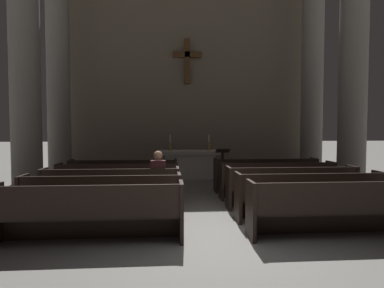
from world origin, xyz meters
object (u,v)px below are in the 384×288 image
pew_left_row_1 (90,213)px  pew_right_row_3 (292,187)px  column_left_third (58,80)px  column_right_third (312,83)px  pew_right_row_5 (266,175)px  column_right_second (353,70)px  pew_right_row_4 (277,180)px  pew_left_row_4 (118,182)px  pew_left_row_2 (102,199)px  pew_right_row_1 (336,208)px  lectern (223,167)px  pew_left_row_5 (124,176)px  candlestick_right (209,146)px  altar (190,164)px  column_left_second (25,65)px  pew_right_row_2 (310,196)px  pew_left_row_3 (111,190)px  lone_worshipper (158,179)px  candlestick_left (170,146)px

pew_left_row_1 → pew_right_row_3: (4.02, 1.95, 0.00)m
column_left_third → column_right_third: bearing=0.0°
pew_right_row_5 → column_right_second: size_ratio=0.41×
pew_right_row_3 → column_left_third: size_ratio=0.41×
pew_right_row_4 → column_right_third: (2.67, 3.92, 3.05)m
pew_left_row_1 → pew_left_row_4: same height
pew_left_row_1 → pew_left_row_2: same height
pew_right_row_1 → column_left_third: bearing=134.3°
lectern → pew_left_row_2: bearing=-124.8°
pew_left_row_5 → pew_right_row_5: (4.02, 0.00, 0.00)m
column_left_third → candlestick_right: size_ratio=12.68×
altar → column_left_second: bearing=-153.1°
column_right_third → altar: (-4.68, -0.35, -2.99)m
column_right_second → lectern: 4.88m
pew_left_row_1 → pew_left_row_4: bearing=90.0°
pew_right_row_4 → altar: altar is taller
lectern → pew_right_row_2: bearing=-76.8°
pew_left_row_3 → lectern: 4.50m
column_right_third → pew_left_row_3: bearing=-143.8°
lectern → lone_worshipper: lone_worshipper is taller
pew_left_row_1 → column_right_second: size_ratio=0.41×
column_left_second → column_right_second: size_ratio=1.00×
pew_right_row_2 → pew_right_row_3: size_ratio=1.00×
pew_left_row_4 → candlestick_right: 4.53m
pew_right_row_2 → column_right_second: size_ratio=0.41×
pew_left_row_2 → pew_left_row_1: bearing=-90.0°
pew_left_row_1 → lone_worshipper: 2.25m
column_left_second → lectern: (5.68, 1.17, -2.98)m
pew_left_row_1 → pew_right_row_1: same height
candlestick_left → lone_worshipper: (-0.29, -4.51, -0.49)m
lectern → pew_left_row_3: bearing=-132.0°
pew_left_row_5 → column_right_third: size_ratio=0.41×
lectern → candlestick_left: bearing=144.8°
pew_left_row_2 → candlestick_right: 6.19m
pew_right_row_2 → lectern: size_ratio=2.55×
pew_right_row_1 → column_right_second: 5.78m
pew_left_row_1 → pew_left_row_5: 3.91m
column_left_third → candlestick_left: bearing=-5.0°
pew_left_row_1 → pew_right_row_5: bearing=44.2°
pew_left_row_2 → pew_right_row_5: same height
pew_right_row_5 → candlestick_right: (-1.31, 2.59, 0.71)m
pew_left_row_1 → pew_right_row_2: 4.13m
pew_right_row_3 → candlestick_left: size_ratio=5.16×
candlestick_left → pew_right_row_4: bearing=-52.8°
pew_right_row_1 → column_left_third: column_left_third is taller
pew_left_row_3 → pew_right_row_3: (4.02, 0.00, 0.00)m
pew_right_row_2 → pew_right_row_5: 2.93m
pew_left_row_5 → column_left_second: (-2.67, 0.22, 3.05)m
pew_right_row_5 → column_left_third: 7.91m
column_left_second → pew_right_row_5: bearing=-1.9°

